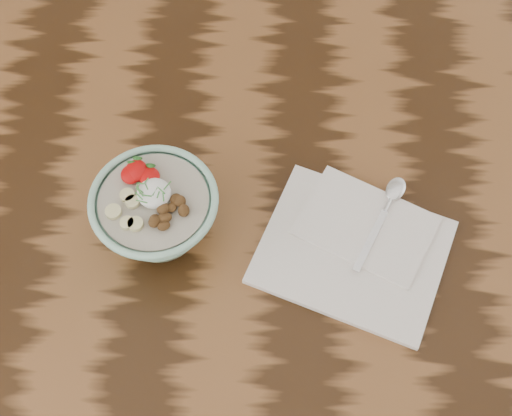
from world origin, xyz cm
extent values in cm
cube|color=black|center=(0.00, 0.00, 73.00)|extent=(160.00, 90.00, 4.00)
cylinder|color=#96CAB3|center=(-20.34, -6.09, 75.55)|extent=(7.68, 7.68, 1.10)
torus|color=#96CAB3|center=(-20.34, -6.09, 84.50)|extent=(17.45, 17.45, 1.01)
cylinder|color=#BBB19B|center=(-20.34, -6.09, 83.96)|extent=(14.80, 14.80, 0.91)
ellipsoid|color=white|center=(-20.17, -5.46, 85.28)|extent=(4.53, 4.53, 2.49)
ellipsoid|color=#B60808|center=(-21.05, -2.91, 85.17)|extent=(2.75, 3.02, 1.51)
cone|color=#286623|center=(-21.05, -1.68, 85.47)|extent=(1.40, 1.03, 1.52)
ellipsoid|color=#B60808|center=(-22.94, -2.05, 85.27)|extent=(3.11, 3.42, 1.71)
cone|color=#286623|center=(-22.94, -0.65, 85.57)|extent=(1.40, 1.03, 1.52)
ellipsoid|color=#B60808|center=(-23.60, -2.58, 85.17)|extent=(2.75, 3.02, 1.51)
cone|color=#286623|center=(-23.60, -1.34, 85.47)|extent=(1.40, 1.03, 1.52)
cylinder|color=beige|center=(-25.32, -8.16, 84.81)|extent=(2.16, 2.16, 0.70)
cylinder|color=beige|center=(-23.78, -5.64, 84.81)|extent=(2.01, 2.01, 0.70)
cylinder|color=beige|center=(-22.20, -9.86, 84.81)|extent=(2.06, 2.06, 0.70)
cylinder|color=beige|center=(-23.00, -6.61, 84.81)|extent=(1.90, 1.90, 0.70)
cylinder|color=beige|center=(-23.32, -9.75, 84.81)|extent=(1.86, 1.86, 0.70)
ellipsoid|color=#523418|center=(-17.83, -7.49, 84.80)|extent=(1.40, 1.45, 0.60)
ellipsoid|color=#523418|center=(-18.47, -10.12, 85.02)|extent=(2.19, 2.04, 0.90)
ellipsoid|color=#523418|center=(-16.67, -6.38, 85.01)|extent=(1.91, 2.03, 1.24)
ellipsoid|color=#523418|center=(-16.08, -7.80, 85.04)|extent=(1.58, 1.85, 1.41)
ellipsoid|color=#523418|center=(-18.34, -8.96, 85.02)|extent=(2.18, 2.06, 1.20)
ellipsoid|color=#523418|center=(-19.72, -9.18, 84.94)|extent=(1.80, 1.88, 0.79)
ellipsoid|color=#523418|center=(-17.25, -6.06, 84.97)|extent=(2.29, 2.29, 1.05)
ellipsoid|color=#523418|center=(-18.83, -7.59, 85.01)|extent=(1.79, 1.88, 1.17)
ellipsoid|color=#523418|center=(-18.82, -8.95, 84.92)|extent=(1.96, 1.98, 1.03)
ellipsoid|color=#523418|center=(-17.72, -7.26, 84.88)|extent=(1.91, 1.91, 0.71)
ellipsoid|color=#523418|center=(-19.73, -9.53, 85.04)|extent=(2.26, 2.34, 1.42)
cylinder|color=#3E8337|center=(-21.45, -7.39, 86.41)|extent=(1.56, 0.55, 0.23)
cylinder|color=#3E8337|center=(-21.20, -4.25, 86.41)|extent=(0.64, 0.92, 0.21)
cylinder|color=#3E8337|center=(-21.89, -6.57, 86.41)|extent=(1.19, 1.22, 0.23)
cylinder|color=#3E8337|center=(-21.88, -5.96, 86.41)|extent=(1.19, 1.37, 0.24)
cylinder|color=#3E8337|center=(-18.71, -6.59, 86.41)|extent=(0.43, 1.36, 0.23)
cylinder|color=#3E8337|center=(-19.42, -6.31, 86.41)|extent=(0.38, 1.00, 0.21)
cylinder|color=#3E8337|center=(-18.35, -4.86, 86.41)|extent=(0.97, 1.34, 0.23)
cylinder|color=#3E8337|center=(-20.82, -6.49, 86.41)|extent=(1.24, 0.33, 0.22)
cylinder|color=#3E8337|center=(-22.07, -5.50, 86.41)|extent=(0.67, 1.47, 0.23)
cylinder|color=#3E8337|center=(-21.91, -5.64, 86.41)|extent=(1.13, 1.06, 0.23)
cylinder|color=#3E8337|center=(-19.14, -5.59, 86.41)|extent=(1.30, 1.23, 0.24)
cylinder|color=#3E8337|center=(-21.92, -4.68, 86.41)|extent=(0.96, 0.26, 0.21)
cylinder|color=#3E8337|center=(-21.03, -5.17, 86.41)|extent=(0.60, 0.98, 0.21)
cylinder|color=#3E8337|center=(-19.88, -5.87, 86.41)|extent=(0.67, 1.23, 0.22)
cube|color=white|center=(7.06, -8.49, 75.49)|extent=(30.81, 27.98, 0.97)
cube|color=white|center=(9.00, -4.61, 76.26)|extent=(22.14, 19.56, 0.58)
cube|color=silver|center=(9.51, -7.19, 76.71)|extent=(5.44, 9.96, 0.32)
cylinder|color=silver|center=(12.37, -1.18, 76.87)|extent=(1.76, 2.76, 0.64)
ellipsoid|color=silver|center=(13.50, 1.20, 76.99)|extent=(4.34, 5.01, 0.87)
camera|label=1|loc=(-5.11, -51.65, 166.89)|focal=50.00mm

